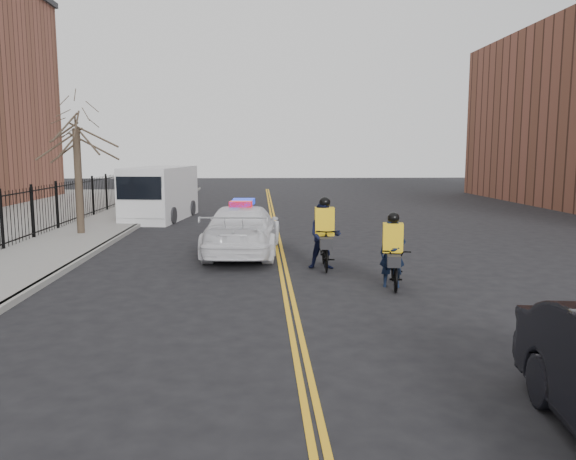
% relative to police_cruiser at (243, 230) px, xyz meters
% --- Properties ---
extents(ground, '(120.00, 120.00, 0.00)m').
position_rel_police_cruiser_xyz_m(ground, '(1.20, -5.85, -0.80)').
color(ground, black).
rests_on(ground, ground).
extents(center_line_left, '(0.10, 60.00, 0.01)m').
position_rel_police_cruiser_xyz_m(center_line_left, '(1.12, 2.15, -0.80)').
color(center_line_left, yellow).
rests_on(center_line_left, ground).
extents(center_line_right, '(0.10, 60.00, 0.01)m').
position_rel_police_cruiser_xyz_m(center_line_right, '(1.28, 2.15, -0.80)').
color(center_line_right, yellow).
rests_on(center_line_right, ground).
extents(sidewalk, '(3.00, 60.00, 0.15)m').
position_rel_police_cruiser_xyz_m(sidewalk, '(-6.30, 2.15, -0.73)').
color(sidewalk, gray).
rests_on(sidewalk, ground).
extents(curb, '(0.20, 60.00, 0.15)m').
position_rel_police_cruiser_xyz_m(curb, '(-4.80, 2.15, -0.73)').
color(curb, gray).
rests_on(curb, ground).
extents(iron_fence, '(0.12, 28.00, 2.00)m').
position_rel_police_cruiser_xyz_m(iron_fence, '(-7.80, 2.15, 0.20)').
color(iron_fence, black).
rests_on(iron_fence, ground).
extents(street_tree, '(3.20, 3.20, 4.80)m').
position_rel_police_cruiser_xyz_m(street_tree, '(-6.40, 4.15, 2.73)').
color(street_tree, '#382A21').
rests_on(street_tree, sidewalk).
extents(police_cruiser, '(2.60, 5.63, 1.75)m').
position_rel_police_cruiser_xyz_m(police_cruiser, '(0.00, 0.00, 0.00)').
color(police_cruiser, white).
rests_on(police_cruiser, ground).
extents(cargo_van, '(2.97, 6.32, 2.55)m').
position_rel_police_cruiser_xyz_m(cargo_van, '(-4.33, 9.69, 0.44)').
color(cargo_van, silver).
rests_on(cargo_van, ground).
extents(cyclist_near, '(0.97, 1.95, 1.83)m').
position_rel_police_cruiser_xyz_m(cyclist_near, '(3.76, -4.55, -0.17)').
color(cyclist_near, black).
rests_on(cyclist_near, ground).
extents(cyclist_far, '(0.94, 2.04, 2.04)m').
position_rel_police_cruiser_xyz_m(cyclist_far, '(2.35, -2.36, 0.00)').
color(cyclist_far, black).
rests_on(cyclist_far, ground).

